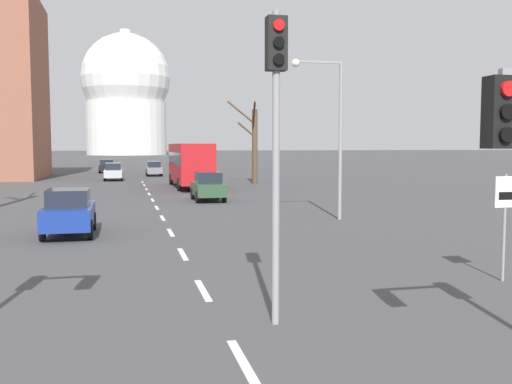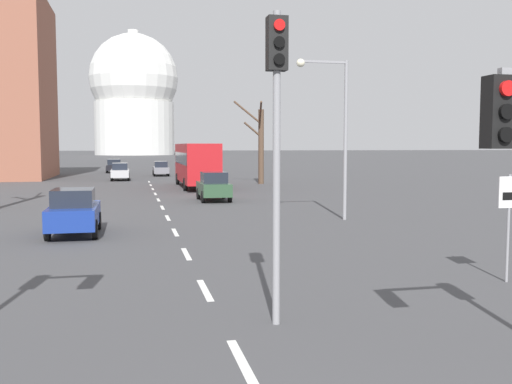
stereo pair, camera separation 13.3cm
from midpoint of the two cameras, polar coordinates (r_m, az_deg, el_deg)
The scene contains 22 objects.
lane_stripe_0 at distance 9.14m, azimuth -0.96°, elevation -16.64°, with size 0.16×2.00×0.01m, color silver.
lane_stripe_1 at distance 13.38m, azimuth -4.84°, elevation -9.73°, with size 0.16×2.00×0.01m, color silver.
lane_stripe_2 at distance 17.74m, azimuth -6.77°, elevation -6.16°, with size 0.16×2.00×0.01m, color silver.
lane_stripe_3 at distance 22.16m, azimuth -7.92°, elevation -4.01°, with size 0.16×2.00×0.01m, color silver.
lane_stripe_4 at distance 26.61m, azimuth -8.68°, elevation -2.57°, with size 0.16×2.00×0.01m, color silver.
lane_stripe_5 at distance 31.07m, azimuth -9.23°, elevation -1.54°, with size 0.16×2.00×0.01m, color silver.
lane_stripe_6 at distance 35.54m, azimuth -9.63°, elevation -0.78°, with size 0.16×2.00×0.01m, color silver.
lane_stripe_7 at distance 40.02m, azimuth -9.95°, elevation -0.18°, with size 0.16×2.00×0.01m, color silver.
lane_stripe_8 at distance 44.50m, azimuth -10.20°, elevation 0.30°, with size 0.16×2.00×0.01m, color silver.
lane_stripe_9 at distance 48.99m, azimuth -10.40°, elevation 0.68°, with size 0.16×2.00×0.01m, color silver.
lane_stripe_10 at distance 53.48m, azimuth -10.58°, elevation 1.01°, with size 0.16×2.00×0.01m, color silver.
traffic_signal_centre_tall at distance 10.44m, azimuth 2.46°, elevation 8.17°, with size 0.36×0.34×5.73m.
speed_limit_sign at distance 15.11m, azimuth 24.21°, elevation -1.60°, with size 0.60×0.08×2.63m.
street_lamp_right at distance 25.68m, azimuth 8.10°, elevation 7.15°, with size 2.37×0.36×7.09m.
sedan_near_left at distance 64.08m, azimuth -9.44°, elevation 2.33°, with size 1.70×4.20×1.60m.
sedan_near_right at distance 73.00m, azimuth -13.95°, elevation 2.55°, with size 1.91×4.55×1.67m.
sedan_mid_centre at distance 34.46m, azimuth -4.15°, elevation 0.57°, with size 1.76×3.82×1.76m.
sedan_far_left at distance 56.32m, azimuth -13.37°, elevation 2.00°, with size 1.74×4.07×1.68m.
sedan_far_right at distance 22.24m, azimuth -17.57°, elevation -1.88°, with size 1.79×3.91×1.73m.
city_bus at distance 45.57m, azimuth -5.91°, elevation 3.02°, with size 2.66×10.80×3.48m.
bare_tree_right_near at distance 49.71m, azimuth 0.49°, elevation 4.94°, with size 2.64×3.06×7.22m.
capitol_dome at distance 215.61m, azimuth -12.08°, elevation 9.50°, with size 31.93×31.93×45.10m.
Camera 2 is at (-1.62, -3.52, 3.32)m, focal length 40.00 mm.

